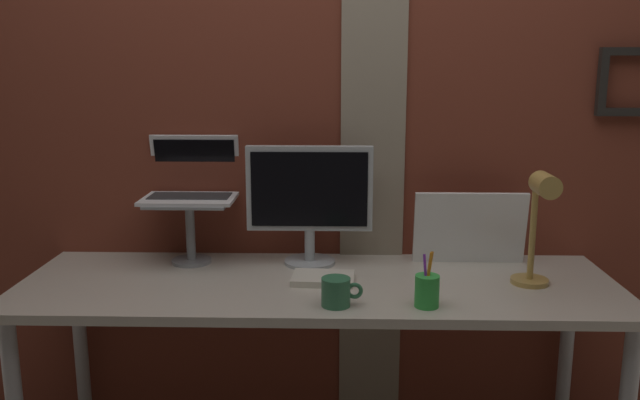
% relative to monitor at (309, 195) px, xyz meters
% --- Properties ---
extents(brick_wall_back, '(3.50, 0.16, 2.64)m').
position_rel_monitor_xyz_m(brick_wall_back, '(0.04, 0.18, 0.32)').
color(brick_wall_back, brown).
rests_on(brick_wall_back, ground_plane).
extents(desk, '(1.94, 0.63, 0.75)m').
position_rel_monitor_xyz_m(desk, '(0.04, -0.19, -0.32)').
color(desk, beige).
rests_on(desk, ground_plane).
extents(monitor, '(0.44, 0.18, 0.42)m').
position_rel_monitor_xyz_m(monitor, '(0.00, 0.00, 0.00)').
color(monitor, '#ADB2B7').
rests_on(monitor, desk).
extents(laptop_stand, '(0.28, 0.22, 0.23)m').
position_rel_monitor_xyz_m(laptop_stand, '(-0.42, 0.00, -0.10)').
color(laptop_stand, gray).
rests_on(laptop_stand, desk).
extents(laptop, '(0.32, 0.26, 0.22)m').
position_rel_monitor_xyz_m(laptop, '(-0.42, 0.07, 0.04)').
color(laptop, white).
rests_on(laptop, laptop_stand).
extents(whiteboard_panel, '(0.39, 0.05, 0.26)m').
position_rel_monitor_xyz_m(whiteboard_panel, '(0.56, 0.02, -0.12)').
color(whiteboard_panel, white).
rests_on(whiteboard_panel, desk).
extents(desk_lamp, '(0.12, 0.20, 0.38)m').
position_rel_monitor_xyz_m(desk_lamp, '(0.72, -0.25, -0.01)').
color(desk_lamp, tan).
rests_on(desk_lamp, desk).
extents(pen_cup, '(0.07, 0.07, 0.17)m').
position_rel_monitor_xyz_m(pen_cup, '(0.36, -0.41, -0.20)').
color(pen_cup, green).
rests_on(pen_cup, desk).
extents(coffee_mug, '(0.12, 0.09, 0.08)m').
position_rel_monitor_xyz_m(coffee_mug, '(0.10, -0.41, -0.20)').
color(coffee_mug, '#33724C').
rests_on(coffee_mug, desk).
extents(paper_clutter_stack, '(0.21, 0.15, 0.02)m').
position_rel_monitor_xyz_m(paper_clutter_stack, '(0.05, -0.19, -0.24)').
color(paper_clutter_stack, silver).
rests_on(paper_clutter_stack, desk).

